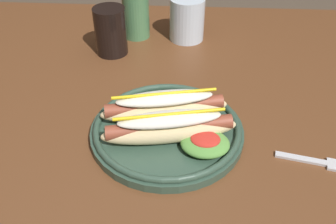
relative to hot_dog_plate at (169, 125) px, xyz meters
The scene contains 6 objects.
dining_table 0.18m from the hot_dog_plate, 123.79° to the left, with size 1.38×0.97×0.74m.
hot_dog_plate is the anchor object (origin of this frame).
fork 0.26m from the hot_dog_plate, 12.05° to the right, with size 0.12×0.04×0.00m.
soda_cup 0.34m from the hot_dog_plate, 117.37° to the left, with size 0.08×0.08×0.11m, color black.
water_cup 0.39m from the hot_dog_plate, 86.36° to the left, with size 0.09×0.09×0.11m, color silver.
glass_bottle 0.41m from the hot_dog_plate, 105.19° to the left, with size 0.07×0.07×0.22m.
Camera 1 is at (0.11, -0.63, 1.20)m, focal length 40.35 mm.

